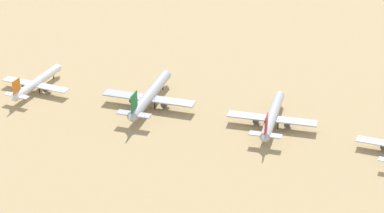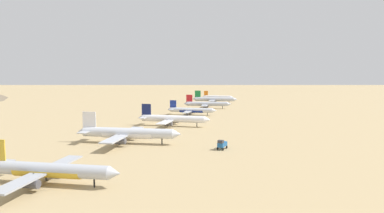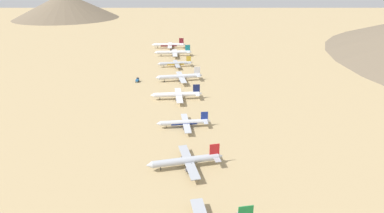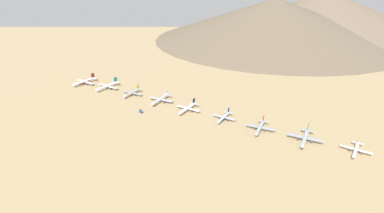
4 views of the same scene
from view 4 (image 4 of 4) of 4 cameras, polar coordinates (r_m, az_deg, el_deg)
name	(u,v)px [view 4 (image 4 of 4)]	position (r m, az deg, el deg)	size (l,w,h in m)	color
ground_plane	(188,110)	(404.78, -0.68, -0.75)	(2442.37, 2442.37, 0.00)	tan
parked_jet_0	(84,82)	(528.19, -19.69, 4.47)	(48.56, 39.47, 14.00)	white
parked_jet_1	(108,86)	(496.16, -15.70, 3.76)	(49.18, 39.91, 14.19)	silver
parked_jet_2	(132,93)	(461.68, -11.28, 2.56)	(40.80, 33.15, 11.76)	#B2B7C1
parked_jet_3	(161,99)	(430.90, -5.98, 1.38)	(46.73, 37.99, 13.47)	silver
parked_jet_4	(188,108)	(401.23, -0.82, -0.32)	(43.70, 35.40, 12.63)	white
parked_jet_5	(224,117)	(380.19, 6.06, -2.04)	(37.35, 30.25, 10.80)	silver
parked_jet_6	(260,127)	(362.53, 12.77, -3.85)	(42.46, 34.62, 12.25)	#B2B7C1
parked_jet_7	(305,138)	(354.22, 20.62, -5.54)	(47.22, 38.39, 13.61)	#B2B7C1
parked_jet_8	(356,149)	(356.06, 28.60, -7.13)	(37.79, 30.68, 10.90)	white
service_truck	(141,111)	(403.51, -9.64, -0.88)	(3.78, 5.60, 3.90)	#1E5999
desert_hill_0	(325,13)	(992.86, 23.82, 15.95)	(631.71, 631.71, 119.27)	#7A6854
desert_hill_3	(275,19)	(861.96, 15.35, 15.68)	(636.44, 636.44, 107.09)	#70604C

